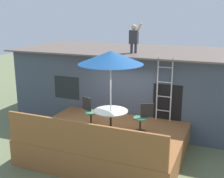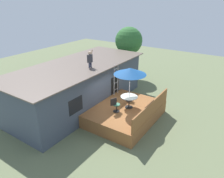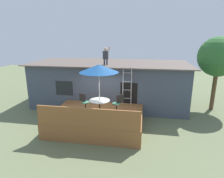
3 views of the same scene
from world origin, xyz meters
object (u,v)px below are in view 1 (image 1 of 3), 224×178
patio_chair_left (89,112)px  step_ladder (164,89)px  patio_table (111,115)px  patio_umbrella (111,57)px  person_figure (134,37)px  patio_chair_right (143,118)px

patio_chair_left → step_ladder: bearing=55.2°
patio_table → patio_umbrella: 1.76m
person_figure → patio_chair_right: 3.40m
patio_table → person_figure: 3.51m
patio_chair_left → patio_chair_right: bearing=26.0°
patio_table → patio_umbrella: (0.00, 0.00, 1.76)m
step_ladder → patio_chair_right: (-0.36, -1.25, -0.64)m
patio_umbrella → person_figure: 2.80m
patio_chair_left → patio_chair_right: same height
patio_table → person_figure: (-0.22, 2.76, 2.16)m
person_figure → patio_chair_right: person_figure is taller
step_ladder → person_figure: person_figure is taller
patio_table → step_ladder: bearing=54.9°
step_ladder → patio_chair_left: (-2.14, -1.35, -0.64)m
patio_table → patio_chair_right: 1.00m
patio_table → patio_umbrella: bearing=45.0°
person_figure → patio_table: bearing=-85.5°
patio_umbrella → patio_chair_right: size_ratio=2.76×
patio_umbrella → patio_chair_left: (-0.92, 0.39, -1.89)m
step_ladder → patio_chair_left: bearing=-147.9°
patio_umbrella → patio_chair_right: bearing=29.4°
person_figure → patio_chair_left: (-0.71, -2.37, -2.29)m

